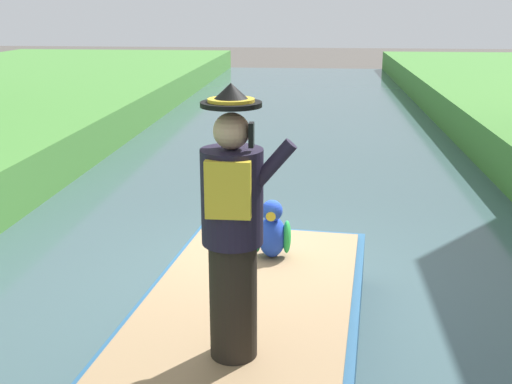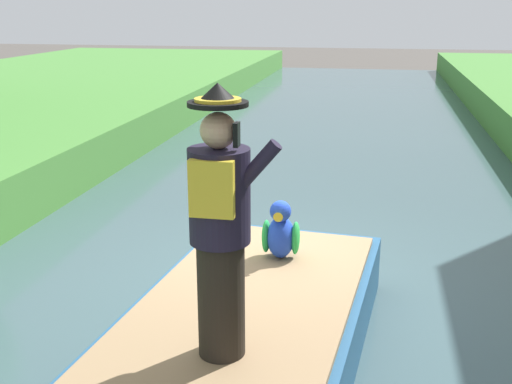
{
  "view_description": "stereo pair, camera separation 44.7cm",
  "coord_description": "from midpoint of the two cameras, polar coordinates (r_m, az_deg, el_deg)",
  "views": [
    {
      "loc": [
        0.53,
        -6.21,
        3.02
      ],
      "look_at": [
        0.09,
        -1.55,
        1.61
      ],
      "focal_mm": 44.02,
      "sensor_mm": 36.0,
      "label": 1
    },
    {
      "loc": [
        0.97,
        -6.15,
        3.02
      ],
      "look_at": [
        0.09,
        -1.55,
        1.61
      ],
      "focal_mm": 44.02,
      "sensor_mm": 36.0,
      "label": 2
    }
  ],
  "objects": [
    {
      "name": "ground_plane",
      "position": [
        6.92,
        -1.35,
        -9.13
      ],
      "size": [
        80.0,
        80.0,
        0.0
      ],
      "primitive_type": "plane",
      "color": "#4C4742"
    },
    {
      "name": "canal_water",
      "position": [
        6.9,
        -1.35,
        -8.76
      ],
      "size": [
        7.15,
        48.0,
        0.1
      ],
      "primitive_type": "cube",
      "color": "#3D565B",
      "rests_on": "ground"
    },
    {
      "name": "boat",
      "position": [
        5.12,
        -3.89,
        -14.05
      ],
      "size": [
        2.19,
        4.35,
        0.61
      ],
      "color": "#23517A",
      "rests_on": "canal_water"
    },
    {
      "name": "person_pirate",
      "position": [
        4.05,
        -5.27,
        -3.26
      ],
      "size": [
        0.61,
        0.42,
        1.85
      ],
      "rotation": [
        0.0,
        0.0,
        -0.04
      ],
      "color": "black",
      "rests_on": "boat"
    },
    {
      "name": "parrot_plush",
      "position": [
        5.9,
        -0.7,
        -3.71
      ],
      "size": [
        0.36,
        0.35,
        0.57
      ],
      "color": "blue",
      "rests_on": "boat"
    }
  ]
}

